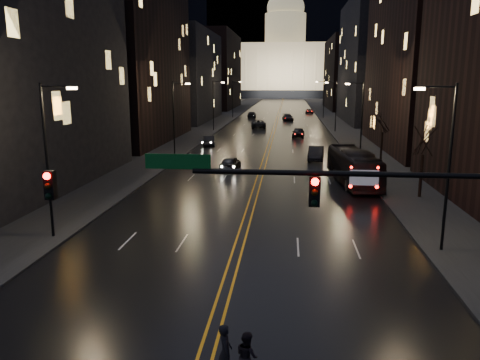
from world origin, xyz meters
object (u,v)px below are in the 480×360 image
(traffic_signal, at_px, (389,208))
(receding_car_a, at_px, (316,153))
(bus, at_px, (353,167))
(oncoming_car_a, at_px, (230,163))
(oncoming_car_b, at_px, (209,140))
(pedestrian_b, at_px, (247,356))
(pedestrian_a, at_px, (225,351))

(traffic_signal, height_order, receding_car_a, traffic_signal)
(bus, bearing_deg, traffic_signal, -101.52)
(oncoming_car_a, height_order, receding_car_a, receding_car_a)
(traffic_signal, xyz_separation_m, oncoming_car_b, (-14.41, 50.28, -4.36))
(traffic_signal, xyz_separation_m, receding_car_a, (0.01, 39.56, -4.29))
(bus, relative_size, pedestrian_b, 6.95)
(oncoming_car_a, xyz_separation_m, pedestrian_b, (4.77, -34.51, 0.08))
(oncoming_car_b, distance_m, pedestrian_b, 53.22)
(oncoming_car_b, relative_size, pedestrian_a, 2.51)
(oncoming_car_a, bearing_deg, oncoming_car_b, -68.50)
(oncoming_car_a, xyz_separation_m, receding_car_a, (9.19, 7.04, 0.09))
(receding_car_a, bearing_deg, oncoming_car_a, -137.10)
(bus, xyz_separation_m, oncoming_car_b, (-17.00, 23.33, -0.80))
(pedestrian_a, bearing_deg, receding_car_a, -22.10)
(receding_car_a, distance_m, pedestrian_a, 41.86)
(bus, distance_m, pedestrian_b, 29.79)
(traffic_signal, relative_size, bus, 1.56)
(traffic_signal, bearing_deg, oncoming_car_b, 105.99)
(oncoming_car_a, height_order, pedestrian_a, pedestrian_a)
(oncoming_car_b, xyz_separation_m, pedestrian_a, (9.31, -52.27, 0.16))
(traffic_signal, relative_size, pedestrian_b, 10.84)
(bus, bearing_deg, oncoming_car_a, 148.68)
(traffic_signal, xyz_separation_m, pedestrian_b, (-4.42, -2.00, -4.31))
(traffic_signal, bearing_deg, oncoming_car_a, 105.77)
(bus, height_order, oncoming_car_a, bus)
(oncoming_car_b, relative_size, pedestrian_b, 2.83)
(bus, xyz_separation_m, receding_car_a, (-2.58, 12.60, -0.73))
(oncoming_car_b, bearing_deg, receding_car_a, 135.53)
(pedestrian_a, bearing_deg, traffic_signal, -83.70)
(bus, relative_size, oncoming_car_a, 2.63)
(receding_car_a, height_order, pedestrian_b, receding_car_a)
(oncoming_car_a, relative_size, pedestrian_b, 2.64)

